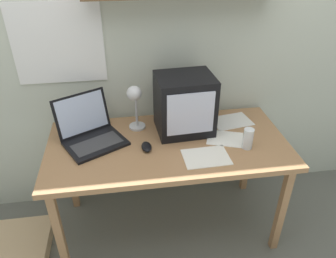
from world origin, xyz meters
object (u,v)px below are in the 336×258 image
object	(u,v)px
crt_monitor	(185,104)
floor_cushion	(13,249)
loose_paper_near_monitor	(225,139)
loose_paper_near_laptop	(231,121)
juice_glass	(248,140)
computer_mouse	(147,147)
desk_lamp	(135,100)
corner_desk	(168,151)
laptop	(90,130)
printed_handout	(206,157)

from	to	relation	value
crt_monitor	floor_cushion	distance (m)	1.48
crt_monitor	loose_paper_near_monitor	world-z (taller)	crt_monitor
loose_paper_near_monitor	floor_cushion	size ratio (longest dim) A/B	0.58
crt_monitor	loose_paper_near_laptop	xyz separation A→B (m)	(0.34, 0.05, -0.18)
juice_glass	loose_paper_near_laptop	xyz separation A→B (m)	(0.00, 0.31, -0.06)
floor_cushion	crt_monitor	bearing A→B (deg)	11.79
juice_glass	computer_mouse	world-z (taller)	juice_glass
desk_lamp	computer_mouse	world-z (taller)	desk_lamp
corner_desk	desk_lamp	bearing A→B (deg)	137.10
desk_lamp	floor_cushion	bearing A→B (deg)	-152.04
crt_monitor	computer_mouse	distance (m)	0.36
computer_mouse	floor_cushion	bearing A→B (deg)	-176.24
juice_glass	loose_paper_near_monitor	distance (m)	0.16
laptop	crt_monitor	bearing A→B (deg)	-24.83
juice_glass	loose_paper_near_monitor	xyz separation A→B (m)	(-0.10, 0.11, -0.06)
loose_paper_near_laptop	laptop	bearing A→B (deg)	-174.89
crt_monitor	floor_cushion	bearing A→B (deg)	-171.60
desk_lamp	loose_paper_near_monitor	bearing A→B (deg)	-7.89
loose_paper_near_laptop	floor_cushion	bearing A→B (deg)	-168.92
crt_monitor	loose_paper_near_laptop	world-z (taller)	crt_monitor
desk_lamp	loose_paper_near_laptop	distance (m)	0.69
crt_monitor	desk_lamp	distance (m)	0.31
printed_handout	floor_cushion	distance (m)	1.42
corner_desk	laptop	xyz separation A→B (m)	(-0.47, 0.11, 0.13)
desk_lamp	loose_paper_near_laptop	bearing A→B (deg)	12.21
laptop	printed_handout	xyz separation A→B (m)	(0.67, -0.29, -0.07)
floor_cushion	printed_handout	bearing A→B (deg)	-3.43
laptop	loose_paper_near_monitor	world-z (taller)	laptop
crt_monitor	laptop	size ratio (longest dim) A/B	0.82
loose_paper_near_monitor	floor_cushion	world-z (taller)	loose_paper_near_monitor
computer_mouse	floor_cushion	xyz separation A→B (m)	(-0.91, -0.06, -0.69)
juice_glass	floor_cushion	world-z (taller)	juice_glass
loose_paper_near_monitor	printed_handout	xyz separation A→B (m)	(-0.17, -0.17, 0.00)
corner_desk	laptop	world-z (taller)	laptop
laptop	printed_handout	distance (m)	0.73
desk_lamp	floor_cushion	world-z (taller)	desk_lamp
printed_handout	crt_monitor	bearing A→B (deg)	102.37
laptop	floor_cushion	world-z (taller)	laptop
laptop	computer_mouse	distance (m)	0.37
juice_glass	loose_paper_near_laptop	bearing A→B (deg)	89.17
juice_glass	computer_mouse	size ratio (longest dim) A/B	1.19
crt_monitor	corner_desk	bearing A→B (deg)	-135.60
crt_monitor	laptop	world-z (taller)	crt_monitor
desk_lamp	loose_paper_near_laptop	world-z (taller)	desk_lamp
loose_paper_near_laptop	corner_desk	bearing A→B (deg)	-157.82
laptop	desk_lamp	xyz separation A→B (m)	(0.29, 0.06, 0.15)
corner_desk	loose_paper_near_monitor	xyz separation A→B (m)	(0.36, -0.01, 0.07)
desk_lamp	laptop	bearing A→B (deg)	-157.48
desk_lamp	loose_paper_near_laptop	xyz separation A→B (m)	(0.65, 0.02, -0.22)
juice_glass	printed_handout	bearing A→B (deg)	-167.67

